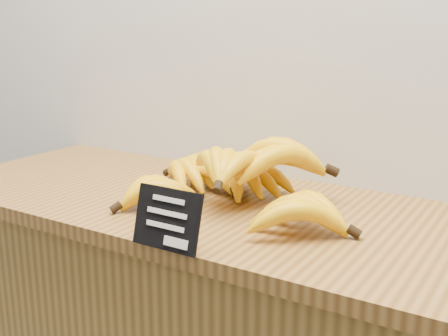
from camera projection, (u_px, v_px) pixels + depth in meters
counter_top at (237, 211)px, 1.18m from camera, size 1.45×0.54×0.03m
chalkboard_sign at (167, 219)px, 0.94m from camera, size 0.13×0.03×0.10m
banana_pile at (235, 179)px, 1.18m from camera, size 0.54×0.40×0.13m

